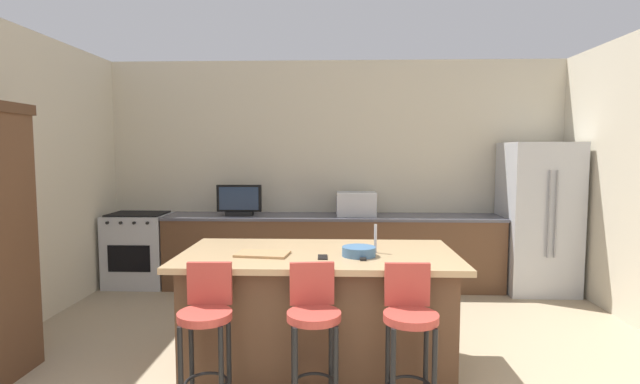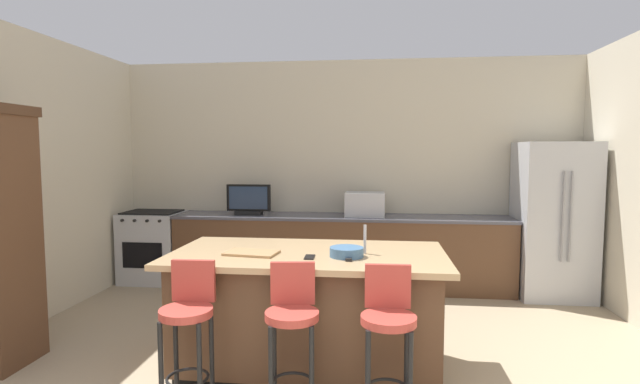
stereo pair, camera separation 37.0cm
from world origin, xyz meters
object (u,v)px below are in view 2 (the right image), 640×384
at_px(tv_remote, 349,258).
at_px(fruit_bowl, 347,252).
at_px(bar_stool_right, 388,332).
at_px(cutting_board, 252,253).
at_px(range_oven, 153,246).
at_px(bar_stool_left, 188,324).
at_px(bar_stool_center, 292,327).
at_px(cell_phone, 310,257).
at_px(tv_monitor, 249,201).
at_px(refrigerator, 553,220).
at_px(microwave, 365,204).
at_px(kitchen_island, 308,310).

bearing_deg(tv_remote, fruit_bowl, 104.54).
distance_m(fruit_bowl, tv_remote, 0.08).
bearing_deg(bar_stool_right, cutting_board, 148.57).
height_order(range_oven, bar_stool_left, bar_stool_left).
relative_size(range_oven, bar_stool_right, 0.93).
bearing_deg(cutting_board, bar_stool_center, -54.12).
bearing_deg(cutting_board, cell_phone, -8.64).
relative_size(tv_remote, cutting_board, 0.44).
xyz_separation_m(range_oven, tv_monitor, (1.30, -0.05, 0.62)).
relative_size(tv_monitor, cell_phone, 3.71).
relative_size(bar_stool_left, bar_stool_center, 1.00).
bearing_deg(refrigerator, microwave, 178.17).
height_order(range_oven, bar_stool_center, bar_stool_center).
relative_size(kitchen_island, bar_stool_left, 2.13).
xyz_separation_m(refrigerator, range_oven, (-4.95, 0.07, -0.44)).
bearing_deg(bar_stool_right, tv_remote, 117.03).
height_order(microwave, cell_phone, microwave).
xyz_separation_m(range_oven, bar_stool_right, (2.97, -3.00, 0.14)).
relative_size(tv_monitor, fruit_bowl, 2.24).
bearing_deg(cutting_board, tv_monitor, 105.59).
distance_m(kitchen_island, bar_stool_right, 0.93).
bearing_deg(bar_stool_right, fruit_bowl, 115.52).
xyz_separation_m(refrigerator, tv_remote, (-2.25, -2.43, 0.04)).
relative_size(bar_stool_center, cell_phone, 6.57).
relative_size(bar_stool_center, tv_remote, 5.79).
bearing_deg(refrigerator, bar_stool_left, -138.03).
relative_size(fruit_bowl, cell_phone, 1.66).
bearing_deg(cell_phone, tv_monitor, 112.80).
relative_size(refrigerator, cutting_board, 4.72).
height_order(range_oven, fruit_bowl, fruit_bowl).
xyz_separation_m(tv_monitor, cutting_board, (0.66, -2.37, -0.14)).
distance_m(bar_stool_left, bar_stool_center, 0.68).
bearing_deg(bar_stool_right, tv_monitor, 118.20).
distance_m(kitchen_island, range_oven, 3.30).
bearing_deg(bar_stool_left, bar_stool_center, -0.82).
xyz_separation_m(kitchen_island, tv_remote, (0.33, -0.20, 0.46)).
bearing_deg(microwave, cutting_board, -108.17).
xyz_separation_m(bar_stool_left, tv_remote, (1.01, 0.50, 0.35)).
height_order(bar_stool_left, bar_stool_right, bar_stool_right).
xyz_separation_m(bar_stool_right, cell_phone, (-0.56, 0.52, 0.34)).
relative_size(bar_stool_center, cutting_board, 2.57).
height_order(refrigerator, cutting_board, refrigerator).
bearing_deg(microwave, tv_remote, -91.25).
distance_m(bar_stool_center, tv_remote, 0.68).
height_order(bar_stool_right, cutting_board, bar_stool_right).
relative_size(bar_stool_right, cell_phone, 6.60).
relative_size(refrigerator, bar_stool_left, 1.84).
height_order(bar_stool_left, tv_remote, bar_stool_left).
xyz_separation_m(bar_stool_center, cell_phone, (0.04, 0.50, 0.34)).
bearing_deg(microwave, cell_phone, -97.84).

